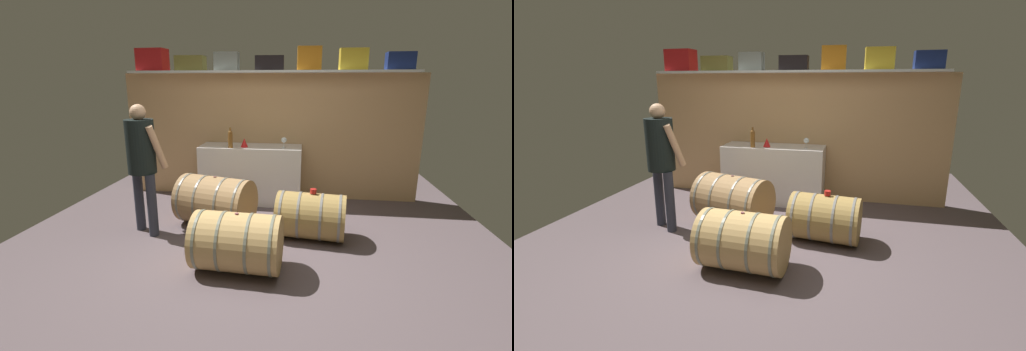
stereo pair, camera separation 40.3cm
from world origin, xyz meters
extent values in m
cube|color=#594B4F|center=(0.00, 0.57, -0.01)|extent=(5.81, 7.73, 0.02)
cube|color=tan|center=(0.00, 2.26, 0.97)|extent=(4.61, 0.10, 1.95)
cube|color=silver|center=(0.00, 2.11, 1.96)|extent=(4.24, 0.40, 0.03)
cube|color=red|center=(-1.79, 2.11, 2.14)|extent=(0.45, 0.30, 0.33)
cube|color=olive|center=(-1.19, 2.11, 2.09)|extent=(0.44, 0.29, 0.22)
cube|color=gray|center=(-0.63, 2.11, 2.11)|extent=(0.35, 0.20, 0.26)
cube|color=black|center=(0.01, 2.11, 2.08)|extent=(0.43, 0.28, 0.21)
cube|color=orange|center=(0.58, 2.11, 2.14)|extent=(0.35, 0.28, 0.33)
cube|color=yellow|center=(1.21, 2.11, 2.13)|extent=(0.39, 0.20, 0.30)
cube|color=navy|center=(1.84, 2.11, 2.10)|extent=(0.38, 0.25, 0.24)
cube|color=white|center=(-0.25, 1.93, 0.44)|extent=(1.53, 0.55, 0.88)
cylinder|color=brown|center=(-0.52, 1.73, 0.98)|extent=(0.07, 0.07, 0.21)
sphere|color=brown|center=(-0.52, 1.73, 1.10)|extent=(0.06, 0.06, 0.06)
cylinder|color=brown|center=(-0.52, 1.73, 1.14)|extent=(0.03, 0.03, 0.07)
cylinder|color=white|center=(0.26, 1.85, 0.88)|extent=(0.06, 0.06, 0.00)
cylinder|color=white|center=(0.26, 1.85, 0.92)|extent=(0.01, 0.01, 0.08)
sphere|color=white|center=(0.26, 1.85, 0.99)|extent=(0.08, 0.08, 0.08)
sphere|color=maroon|center=(0.26, 1.85, 0.98)|extent=(0.05, 0.05, 0.05)
cone|color=red|center=(-0.33, 1.82, 0.94)|extent=(0.11, 0.11, 0.13)
cylinder|color=#A48245|center=(0.66, 0.69, 0.28)|extent=(0.85, 0.64, 0.55)
cylinder|color=gray|center=(0.32, 0.73, 0.28)|extent=(0.09, 0.56, 0.56)
cylinder|color=gray|center=(0.53, 0.70, 0.28)|extent=(0.09, 0.56, 0.56)
cylinder|color=gray|center=(0.78, 0.67, 0.28)|extent=(0.09, 0.56, 0.56)
cylinder|color=gray|center=(0.99, 0.65, 0.28)|extent=(0.09, 0.56, 0.56)
cylinder|color=#8C5051|center=(0.66, 0.69, 0.56)|extent=(0.04, 0.04, 0.01)
cylinder|color=#A47D51|center=(-0.56, 0.93, 0.32)|extent=(1.07, 0.86, 0.64)
cylinder|color=slate|center=(-0.93, 1.04, 0.32)|extent=(0.20, 0.63, 0.65)
cylinder|color=slate|center=(-0.70, 0.97, 0.32)|extent=(0.20, 0.63, 0.65)
cylinder|color=slate|center=(-0.42, 0.89, 0.32)|extent=(0.20, 0.63, 0.65)
cylinder|color=slate|center=(-0.18, 0.83, 0.32)|extent=(0.20, 0.63, 0.65)
cylinder|color=#7F4F4E|center=(-0.56, 0.93, 0.65)|extent=(0.04, 0.04, 0.01)
cylinder|color=tan|center=(-0.07, -0.16, 0.30)|extent=(0.89, 0.63, 0.58)
cylinder|color=slate|center=(-0.43, -0.13, 0.30)|extent=(0.06, 0.60, 0.59)
cylinder|color=slate|center=(-0.20, -0.15, 0.30)|extent=(0.06, 0.60, 0.59)
cylinder|color=slate|center=(0.07, -0.16, 0.30)|extent=(0.06, 0.60, 0.59)
cylinder|color=slate|center=(0.29, -0.18, 0.30)|extent=(0.06, 0.60, 0.59)
cylinder|color=#884B50|center=(-0.07, -0.16, 0.59)|extent=(0.04, 0.04, 0.01)
cylinder|color=red|center=(0.68, 0.69, 0.59)|extent=(0.07, 0.07, 0.05)
cylinder|color=#2D303D|center=(-1.23, 0.50, 0.38)|extent=(0.12, 0.12, 0.77)
cylinder|color=#2D303D|center=(-1.47, 0.66, 0.38)|extent=(0.12, 0.12, 0.77)
cylinder|color=black|center=(-1.35, 0.58, 1.08)|extent=(0.33, 0.33, 0.63)
sphere|color=tan|center=(-1.35, 0.58, 1.48)|extent=(0.18, 0.18, 0.18)
cylinder|color=tan|center=(-1.13, 0.56, 1.08)|extent=(0.21, 0.26, 0.53)
cylinder|color=tan|center=(-1.45, 0.77, 1.08)|extent=(0.19, 0.23, 0.53)
camera|label=1|loc=(0.54, -3.23, 1.81)|focal=24.47mm
camera|label=2|loc=(0.93, -3.15, 1.81)|focal=24.47mm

